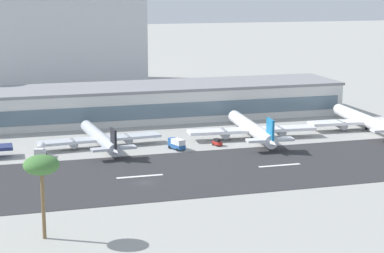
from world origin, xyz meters
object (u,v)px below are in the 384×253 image
(service_box_truck_0, at_px, (177,144))
(palm_tree_1, at_px, (41,166))
(airliner_red_tail_gate_3, at_px, (366,121))
(service_baggage_tug_2, at_px, (217,142))
(service_fuel_truck_1, at_px, (40,152))
(airliner_blue_tail_gate_2, at_px, (253,130))
(airliner_black_tail_gate_1, at_px, (101,139))
(terminal_building, at_px, (144,102))
(distant_hotel_block, at_px, (32,37))

(service_box_truck_0, bearing_deg, palm_tree_1, 126.00)
(airliner_red_tail_gate_3, height_order, service_baggage_tug_2, airliner_red_tail_gate_3)
(service_fuel_truck_1, bearing_deg, airliner_blue_tail_gate_2, 105.71)
(airliner_black_tail_gate_1, relative_size, airliner_red_tail_gate_3, 0.90)
(terminal_building, xyz_separation_m, airliner_red_tail_gate_3, (67.54, -41.26, -3.05))
(airliner_red_tail_gate_3, bearing_deg, airliner_blue_tail_gate_2, 96.94)
(airliner_red_tail_gate_3, xyz_separation_m, service_fuel_truck_1, (-108.33, -8.93, -1.06))
(service_box_truck_0, bearing_deg, service_baggage_tug_2, -104.50)
(terminal_building, bearing_deg, airliner_red_tail_gate_3, -31.42)
(airliner_black_tail_gate_1, relative_size, airliner_blue_tail_gate_2, 0.89)
(distant_hotel_block, xyz_separation_m, service_baggage_tug_2, (45.30, -149.80, -22.34))
(terminal_building, relative_size, service_baggage_tug_2, 41.61)
(distant_hotel_block, height_order, airliner_black_tail_gate_1, distant_hotel_block)
(airliner_red_tail_gate_3, relative_size, service_baggage_tug_2, 13.09)
(service_fuel_truck_1, bearing_deg, service_box_truck_0, 100.06)
(airliner_red_tail_gate_3, xyz_separation_m, service_box_truck_0, (-68.64, -8.99, -1.30))
(distant_hotel_block, height_order, service_box_truck_0, distant_hotel_block)
(airliner_black_tail_gate_1, relative_size, palm_tree_1, 2.54)
(terminal_building, height_order, distant_hotel_block, distant_hotel_block)
(terminal_building, xyz_separation_m, airliner_blue_tail_gate_2, (25.69, -43.71, -3.01))
(terminal_building, relative_size, airliner_red_tail_gate_3, 3.18)
(distant_hotel_block, distance_m, service_box_truck_0, 155.86)
(airliner_red_tail_gate_3, relative_size, palm_tree_1, 2.81)
(service_baggage_tug_2, height_order, palm_tree_1, palm_tree_1)
(service_box_truck_0, height_order, service_fuel_truck_1, service_fuel_truck_1)
(airliner_blue_tail_gate_2, xyz_separation_m, airliner_red_tail_gate_3, (41.84, 2.45, -0.04))
(airliner_black_tail_gate_1, xyz_separation_m, airliner_red_tail_gate_3, (89.92, 0.44, 0.30))
(service_fuel_truck_1, distance_m, service_baggage_tug_2, 52.83)
(distant_hotel_block, relative_size, service_box_truck_0, 16.64)
(airliner_red_tail_gate_3, relative_size, service_box_truck_0, 7.20)
(terminal_building, bearing_deg, airliner_black_tail_gate_1, -118.23)
(service_box_truck_0, relative_size, service_baggage_tug_2, 1.82)
(distant_hotel_block, bearing_deg, service_fuel_truck_1, -92.85)
(terminal_building, relative_size, distant_hotel_block, 1.37)
(service_fuel_truck_1, bearing_deg, palm_tree_1, 6.86)
(airliner_blue_tail_gate_2, distance_m, service_baggage_tug_2, 14.85)
(terminal_building, distance_m, airliner_red_tail_gate_3, 79.20)
(service_box_truck_0, bearing_deg, service_fuel_truck_1, 70.35)
(distant_hotel_block, bearing_deg, terminal_building, -71.71)
(airliner_blue_tail_gate_2, relative_size, service_baggage_tug_2, 13.27)
(airliner_black_tail_gate_1, xyz_separation_m, palm_tree_1, (-22.03, -71.72, 11.53))
(terminal_building, xyz_separation_m, service_fuel_truck_1, (-40.80, -50.19, -4.11))
(airliner_blue_tail_gate_2, bearing_deg, airliner_black_tail_gate_1, 92.16)
(airliner_red_tail_gate_3, height_order, service_box_truck_0, airliner_red_tail_gate_3)
(airliner_red_tail_gate_3, bearing_deg, service_baggage_tug_2, 101.61)
(airliner_black_tail_gate_1, bearing_deg, service_baggage_tug_2, -106.89)
(service_fuel_truck_1, xyz_separation_m, palm_tree_1, (-3.62, -63.23, 12.29))
(service_baggage_tug_2, xyz_separation_m, palm_tree_1, (-56.43, -64.34, 13.27))
(airliner_black_tail_gate_1, bearing_deg, airliner_red_tail_gate_3, -94.50)
(distant_hotel_block, distance_m, airliner_blue_tail_gate_2, 157.31)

